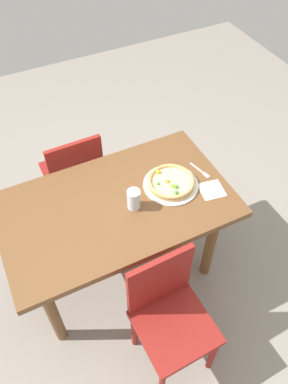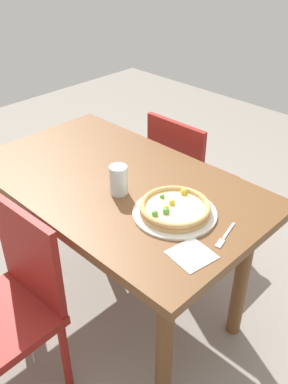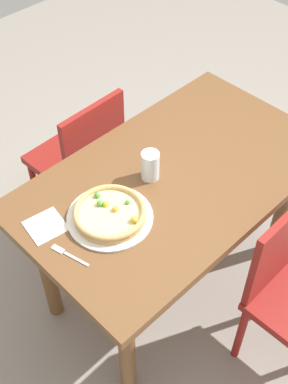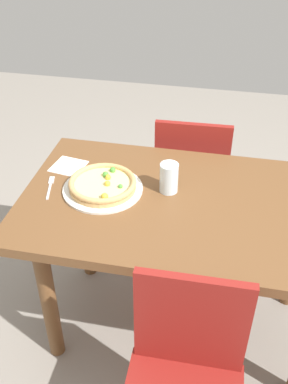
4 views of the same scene
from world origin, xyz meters
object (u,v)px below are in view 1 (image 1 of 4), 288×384
(chair_near, at_px, (74,175))
(plate, at_px, (171,185))
(drinking_glass, at_px, (134,199))
(dining_table, at_px, (117,215))
(chair_far, at_px, (169,314))
(fork, at_px, (201,171))
(napkin, at_px, (212,190))
(pizza, at_px, (171,182))

(chair_near, height_order, plate, chair_near)
(chair_near, distance_m, drinking_glass, 0.79)
(dining_table, distance_m, plate, 0.38)
(chair_far, height_order, fork, chair_far)
(fork, bearing_deg, dining_table, -103.23)
(plate, bearing_deg, napkin, 144.84)
(dining_table, relative_size, pizza, 4.79)
(chair_near, relative_size, chair_far, 1.00)
(fork, height_order, drinking_glass, drinking_glass)
(chair_near, distance_m, plate, 0.83)
(chair_far, distance_m, pizza, 0.76)
(dining_table, distance_m, napkin, 0.59)
(chair_far, distance_m, plate, 0.75)
(chair_near, bearing_deg, chair_far, -85.32)
(plate, bearing_deg, fork, -175.39)
(dining_table, height_order, napkin, napkin)
(chair_near, relative_size, fork, 5.34)
(chair_far, relative_size, fork, 5.34)
(dining_table, distance_m, pizza, 0.38)
(plate, height_order, napkin, plate)
(plate, bearing_deg, dining_table, -2.27)
(plate, height_order, pizza, pizza)
(chair_near, height_order, napkin, chair_near)
(chair_near, distance_m, chair_far, 1.24)
(chair_far, bearing_deg, fork, -133.37)
(fork, relative_size, napkin, 1.17)
(plate, xyz_separation_m, pizza, (0.00, 0.00, 0.03))
(chair_near, height_order, pizza, chair_near)
(drinking_glass, bearing_deg, chair_far, 84.77)
(chair_near, distance_m, fork, 0.95)
(napkin, bearing_deg, fork, -98.83)
(dining_table, distance_m, drinking_glass, 0.21)
(chair_near, xyz_separation_m, plate, (-0.44, 0.63, 0.30))
(chair_near, bearing_deg, fork, -43.32)
(dining_table, xyz_separation_m, drinking_glass, (-0.09, 0.07, 0.18))
(plate, xyz_separation_m, napkin, (-0.20, 0.14, -0.00))
(dining_table, distance_m, chair_near, 0.65)
(fork, relative_size, drinking_glass, 1.27)
(dining_table, bearing_deg, drinking_glass, 142.57)
(chair_far, relative_size, napkin, 6.26)
(pizza, height_order, drinking_glass, drinking_glass)
(chair_near, xyz_separation_m, napkin, (-0.64, 0.77, 0.30))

